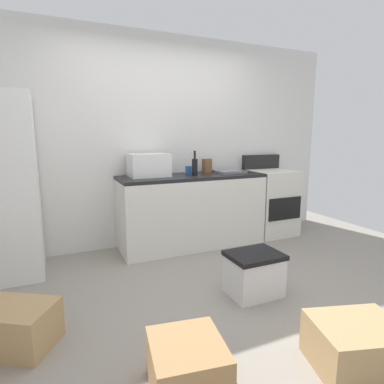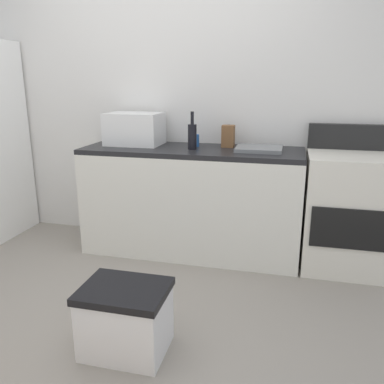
{
  "view_description": "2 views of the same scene",
  "coord_description": "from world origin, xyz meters",
  "px_view_note": "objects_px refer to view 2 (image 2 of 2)",
  "views": [
    {
      "loc": [
        -1.29,
        -2.34,
        1.39
      ],
      "look_at": [
        0.16,
        0.88,
        0.75
      ],
      "focal_mm": 29.68,
      "sensor_mm": 36.0,
      "label": 1
    },
    {
      "loc": [
        1.07,
        -1.93,
        1.44
      ],
      "look_at": [
        0.43,
        0.68,
        0.68
      ],
      "focal_mm": 37.16,
      "sensor_mm": 36.0,
      "label": 2
    }
  ],
  "objects_px": {
    "microwave": "(135,129)",
    "storage_bin": "(126,319)",
    "knife_block": "(228,136)",
    "stove_oven": "(344,210)",
    "wine_bottle": "(192,136)",
    "coffee_mug": "(194,140)"
  },
  "relations": [
    {
      "from": "stove_oven",
      "to": "wine_bottle",
      "type": "xyz_separation_m",
      "value": [
        -1.2,
        -0.05,
        0.54
      ]
    },
    {
      "from": "stove_oven",
      "to": "microwave",
      "type": "relative_size",
      "value": 2.39
    },
    {
      "from": "microwave",
      "to": "wine_bottle",
      "type": "distance_m",
      "value": 0.56
    },
    {
      "from": "stove_oven",
      "to": "microwave",
      "type": "bearing_deg",
      "value": 177.55
    },
    {
      "from": "knife_block",
      "to": "coffee_mug",
      "type": "bearing_deg",
      "value": -171.97
    },
    {
      "from": "microwave",
      "to": "coffee_mug",
      "type": "height_order",
      "value": "microwave"
    },
    {
      "from": "stove_oven",
      "to": "coffee_mug",
      "type": "xyz_separation_m",
      "value": [
        -1.22,
        0.09,
        0.48
      ]
    },
    {
      "from": "knife_block",
      "to": "stove_oven",
      "type": "bearing_deg",
      "value": -8.06
    },
    {
      "from": "microwave",
      "to": "storage_bin",
      "type": "bearing_deg",
      "value": -71.28
    },
    {
      "from": "wine_bottle",
      "to": "microwave",
      "type": "bearing_deg",
      "value": 166.62
    },
    {
      "from": "microwave",
      "to": "storage_bin",
      "type": "relative_size",
      "value": 1.0
    },
    {
      "from": "coffee_mug",
      "to": "knife_block",
      "type": "bearing_deg",
      "value": 8.03
    },
    {
      "from": "knife_block",
      "to": "storage_bin",
      "type": "bearing_deg",
      "value": -101.27
    },
    {
      "from": "microwave",
      "to": "knife_block",
      "type": "xyz_separation_m",
      "value": [
        0.8,
        0.06,
        -0.05
      ]
    },
    {
      "from": "wine_bottle",
      "to": "knife_block",
      "type": "bearing_deg",
      "value": 35.7
    },
    {
      "from": "knife_block",
      "to": "storage_bin",
      "type": "xyz_separation_m",
      "value": [
        -0.3,
        -1.53,
        -0.8
      ]
    },
    {
      "from": "storage_bin",
      "to": "coffee_mug",
      "type": "bearing_deg",
      "value": 89.01
    },
    {
      "from": "microwave",
      "to": "knife_block",
      "type": "bearing_deg",
      "value": 4.21
    },
    {
      "from": "coffee_mug",
      "to": "stove_oven",
      "type": "bearing_deg",
      "value": -4.41
    },
    {
      "from": "microwave",
      "to": "storage_bin",
      "type": "distance_m",
      "value": 1.76
    },
    {
      "from": "coffee_mug",
      "to": "knife_block",
      "type": "relative_size",
      "value": 0.56
    },
    {
      "from": "knife_block",
      "to": "storage_bin",
      "type": "distance_m",
      "value": 1.75
    }
  ]
}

